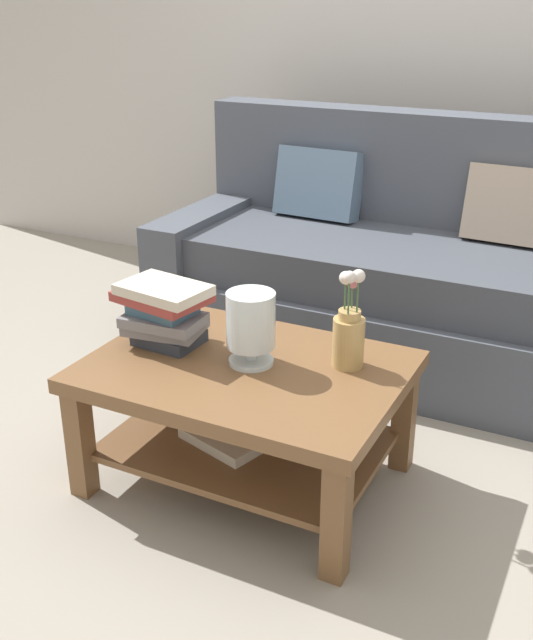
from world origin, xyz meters
TOP-DOWN VIEW (x-y plane):
  - ground_plane at (0.00, 0.00)m, footprint 10.00×10.00m
  - back_wall at (0.00, 1.65)m, footprint 6.40×0.12m
  - couch at (0.06, 0.82)m, footprint 2.12×0.90m
  - coffee_table at (-0.09, -0.39)m, footprint 1.01×0.74m
  - book_stack_main at (-0.41, -0.37)m, footprint 0.34×0.26m
  - glass_hurricane_vase at (-0.08, -0.37)m, footprint 0.16×0.16m
  - flower_pitcher at (0.21, -0.24)m, footprint 0.10×0.10m

SIDE VIEW (x-z plane):
  - ground_plane at x=0.00m, z-range 0.00..0.00m
  - coffee_table at x=-0.09m, z-range 0.10..0.54m
  - couch at x=0.06m, z-range -0.17..0.89m
  - flower_pitcher at x=0.21m, z-range 0.39..0.72m
  - book_stack_main at x=-0.41m, z-range 0.45..0.67m
  - glass_hurricane_vase at x=-0.08m, z-range 0.46..0.70m
  - back_wall at x=0.00m, z-range 0.00..2.70m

